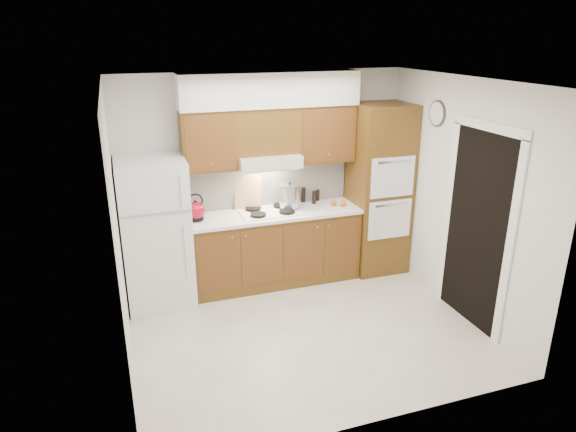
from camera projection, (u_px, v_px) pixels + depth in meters
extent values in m
plane|color=beige|center=(305.00, 329.00, 5.55)|extent=(3.60, 3.60, 0.00)
plane|color=white|center=(309.00, 82.00, 4.67)|extent=(3.60, 3.60, 0.00)
cube|color=silver|center=(265.00, 178.00, 6.44)|extent=(3.60, 0.02, 2.60)
cube|color=silver|center=(118.00, 238.00, 4.57)|extent=(0.02, 3.00, 2.60)
cube|color=silver|center=(460.00, 198.00, 5.65)|extent=(0.02, 3.00, 2.60)
cube|color=white|center=(156.00, 233.00, 5.85)|extent=(0.75, 0.72, 1.72)
cube|color=brown|center=(274.00, 248.00, 6.47)|extent=(2.11, 0.60, 0.90)
cube|color=white|center=(274.00, 214.00, 6.30)|extent=(2.13, 0.62, 0.04)
cube|color=white|center=(267.00, 184.00, 6.47)|extent=(2.11, 0.03, 0.56)
cube|color=brown|center=(378.00, 189.00, 6.66)|extent=(0.70, 0.65, 2.20)
cube|color=brown|center=(208.00, 140.00, 5.90)|extent=(0.63, 0.33, 0.70)
cube|color=brown|center=(323.00, 133.00, 6.33)|extent=(0.73, 0.33, 0.70)
cube|color=silver|center=(268.00, 160.00, 6.14)|extent=(0.75, 0.45, 0.15)
cube|color=brown|center=(266.00, 130.00, 6.08)|extent=(0.75, 0.33, 0.55)
cube|color=silver|center=(270.00, 89.00, 5.92)|extent=(2.13, 0.36, 0.40)
cube|color=white|center=(270.00, 212.00, 6.30)|extent=(0.74, 0.50, 0.01)
cube|color=black|center=(476.00, 230.00, 5.42)|extent=(0.02, 0.90, 2.10)
cylinder|color=#3F3833|center=(437.00, 113.00, 5.85)|extent=(0.02, 0.30, 0.30)
sphere|color=maroon|center=(196.00, 211.00, 5.98)|extent=(0.29, 0.29, 0.22)
cube|color=tan|center=(248.00, 193.00, 6.36)|extent=(0.35, 0.21, 0.44)
cylinder|color=#B1B1B5|center=(290.00, 196.00, 6.37)|extent=(0.32, 0.32, 0.28)
cylinder|color=black|center=(303.00, 195.00, 6.64)|extent=(0.06, 0.06, 0.20)
cylinder|color=black|center=(314.00, 197.00, 6.58)|extent=(0.06, 0.06, 0.17)
cylinder|color=black|center=(318.00, 195.00, 6.71)|extent=(0.07, 0.07, 0.14)
sphere|color=#F85E0D|center=(343.00, 203.00, 6.49)|extent=(0.10, 0.10, 0.08)
sphere|color=orange|center=(334.00, 203.00, 6.51)|extent=(0.09, 0.09, 0.08)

